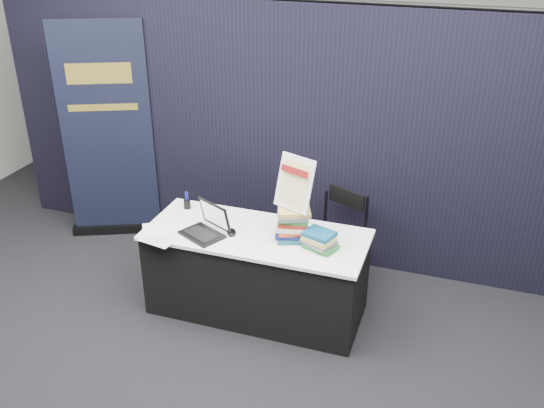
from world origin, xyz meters
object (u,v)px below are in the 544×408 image
Objects in this scene: display_table at (257,272)px; book_stack_short at (320,240)px; book_stack_tall at (293,225)px; info_sign at (295,184)px; stacking_chair at (341,236)px; laptop at (204,227)px; pullup_banner at (109,146)px.

display_table is 0.70m from book_stack_short.
book_stack_tall is 0.34m from info_sign.
book_stack_tall is (0.30, 0.01, 0.50)m from display_table.
display_table is 0.86m from stacking_chair.
info_sign reaches higher than laptop.
laptop is at bearing -168.71° from book_stack_tall.
pullup_banner reaches higher than laptop.
book_stack_short is 0.34× the size of stacking_chair.
book_stack_tall is (0.70, 0.14, 0.07)m from laptop.
pullup_banner is at bearing -159.71° from stacking_chair.
stacking_chair is at bearing 48.78° from display_table.
book_stack_tall is at bearing -68.37° from info_sign.
book_stack_tall reaches higher than book_stack_short.
pullup_banner is (-2.16, 0.78, -0.24)m from info_sign.
pullup_banner reaches higher than book_stack_tall.
book_stack_tall reaches higher than display_table.
stacking_chair is (0.57, 0.65, 0.11)m from display_table.
display_table is 6.35× the size of book_stack_tall.
info_sign is 0.50× the size of stacking_chair.
display_table is at bearing -47.90° from pullup_banner.
info_sign is (0.00, 0.03, 0.34)m from book_stack_tall.
info_sign is 2.31m from pullup_banner.
laptop reaches higher than book_stack_short.
book_stack_tall reaches higher than laptop.
info_sign reaches higher than stacking_chair.
laptop is 1.37× the size of book_stack_short.
laptop reaches higher than display_table.
book_stack_short is at bearing -44.14° from pullup_banner.
display_table is 0.82× the size of pullup_banner.
display_table is at bearing 44.97° from laptop.
info_sign is (0.30, 0.04, 0.84)m from display_table.
pullup_banner reaches higher than display_table.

